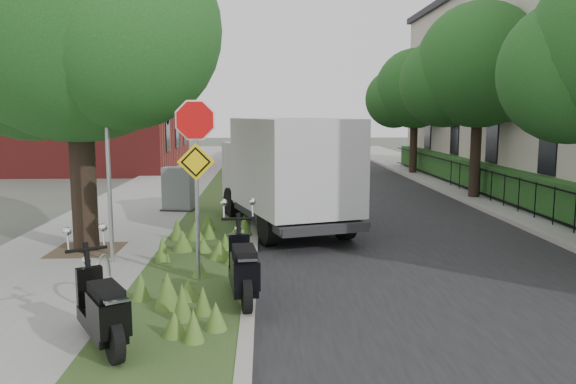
# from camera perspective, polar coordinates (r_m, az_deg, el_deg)

# --- Properties ---
(ground) EXTENTS (120.00, 120.00, 0.00)m
(ground) POSITION_cam_1_polar(r_m,az_deg,el_deg) (9.41, -0.81, -10.48)
(ground) COLOR #4C5147
(ground) RESTS_ON ground
(sidewalk_near) EXTENTS (3.50, 60.00, 0.12)m
(sidewalk_near) POSITION_cam_1_polar(r_m,az_deg,el_deg) (19.56, -14.24, -0.83)
(sidewalk_near) COLOR gray
(sidewalk_near) RESTS_ON ground
(verge) EXTENTS (2.00, 60.00, 0.12)m
(verge) POSITION_cam_1_polar(r_m,az_deg,el_deg) (19.19, -6.17, -0.79)
(verge) COLOR #354E21
(verge) RESTS_ON ground
(kerb_near) EXTENTS (0.20, 60.00, 0.13)m
(kerb_near) POSITION_cam_1_polar(r_m,az_deg,el_deg) (19.15, -3.18, -0.76)
(kerb_near) COLOR #9E9991
(kerb_near) RESTS_ON ground
(road) EXTENTS (7.00, 60.00, 0.01)m
(road) POSITION_cam_1_polar(r_m,az_deg,el_deg) (19.43, 7.20, -0.86)
(road) COLOR black
(road) RESTS_ON ground
(kerb_far) EXTENTS (0.20, 60.00, 0.13)m
(kerb_far) POSITION_cam_1_polar(r_m,az_deg,el_deg) (20.30, 16.99, -0.60)
(kerb_far) COLOR #9E9991
(kerb_far) RESTS_ON ground
(footpath_far) EXTENTS (3.20, 60.00, 0.12)m
(footpath_far) POSITION_cam_1_polar(r_m,az_deg,el_deg) (20.93, 21.38, -0.57)
(footpath_far) COLOR gray
(footpath_far) RESTS_ON ground
(street_tree_main) EXTENTS (6.21, 5.54, 7.66)m
(street_tree_main) POSITION_cam_1_polar(r_m,az_deg,el_deg) (12.52, -21.07, 15.85)
(street_tree_main) COLOR black
(street_tree_main) RESTS_ON ground
(bare_post) EXTENTS (0.08, 0.08, 4.00)m
(bare_post) POSITION_cam_1_polar(r_m,az_deg,el_deg) (11.15, -17.81, 3.19)
(bare_post) COLOR #A5A8AD
(bare_post) RESTS_ON ground
(bike_hoop) EXTENTS (0.06, 0.78, 0.77)m
(bike_hoop) POSITION_cam_1_polar(r_m,az_deg,el_deg) (9.02, -18.30, -8.41)
(bike_hoop) COLOR #A5A8AD
(bike_hoop) RESTS_ON ground
(sign_assembly) EXTENTS (0.94, 0.08, 3.22)m
(sign_assembly) POSITION_cam_1_polar(r_m,az_deg,el_deg) (9.60, -9.35, 3.97)
(sign_assembly) COLOR #A5A8AD
(sign_assembly) RESTS_ON ground
(fence_far) EXTENTS (0.04, 24.00, 1.00)m
(fence_far) POSITION_cam_1_polar(r_m,az_deg,el_deg) (20.47, 18.91, 1.09)
(fence_far) COLOR black
(fence_far) RESTS_ON ground
(hedge_far) EXTENTS (1.00, 24.00, 1.10)m
(hedge_far) POSITION_cam_1_polar(r_m,az_deg,el_deg) (20.73, 20.71, 1.09)
(hedge_far) COLOR #174016
(hedge_far) RESTS_ON footpath_far
(brick_building) EXTENTS (9.40, 10.40, 8.30)m
(brick_building) POSITION_cam_1_polar(r_m,az_deg,el_deg) (32.30, -19.40, 9.75)
(brick_building) COLOR maroon
(brick_building) RESTS_ON ground
(far_tree_b) EXTENTS (4.83, 4.31, 6.56)m
(far_tree_b) POSITION_cam_1_polar(r_m,az_deg,el_deg) (20.33, 18.63, 11.51)
(far_tree_b) COLOR black
(far_tree_b) RESTS_ON ground
(far_tree_c) EXTENTS (4.37, 3.89, 5.93)m
(far_tree_c) POSITION_cam_1_polar(r_m,az_deg,el_deg) (27.93, 12.65, 9.82)
(far_tree_c) COLOR black
(far_tree_c) RESTS_ON ground
(scooter_near) EXTENTS (1.03, 1.61, 0.85)m
(scooter_near) POSITION_cam_1_polar(r_m,az_deg,el_deg) (7.31, -18.19, -12.00)
(scooter_near) COLOR black
(scooter_near) RESTS_ON ground
(scooter_far) EXTENTS (0.54, 1.87, 0.89)m
(scooter_far) POSITION_cam_1_polar(r_m,az_deg,el_deg) (8.62, -4.54, -8.38)
(scooter_far) COLOR black
(scooter_far) RESTS_ON ground
(box_truck) EXTENTS (3.55, 5.75, 2.44)m
(box_truck) POSITION_cam_1_polar(r_m,az_deg,el_deg) (14.19, -0.19, 2.37)
(box_truck) COLOR #262628
(box_truck) RESTS_ON ground
(utility_cabinet) EXTENTS (1.05, 0.79, 1.28)m
(utility_cabinet) POSITION_cam_1_polar(r_m,az_deg,el_deg) (16.96, -11.09, 0.24)
(utility_cabinet) COLOR #262628
(utility_cabinet) RESTS_ON ground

